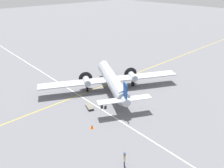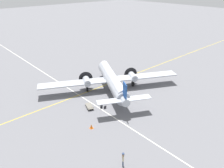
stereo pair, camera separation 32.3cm
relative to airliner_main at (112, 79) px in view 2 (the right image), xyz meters
The scene contains 9 objects.
ground_plane 2.40m from the airliner_main, 62.48° to the left, with size 300.00×300.00×0.00m, color slate.
apron_line_eastwest 3.48m from the airliner_main, 86.15° to the right, with size 120.00×0.16×0.01m.
apron_line_northsouth 6.27m from the airliner_main, ahead, with size 0.16×120.00×0.01m.
airliner_main is the anchor object (origin of this frame).
crew_foreground 18.94m from the airliner_main, 52.51° to the left, with size 0.45×0.49×1.83m.
suitcase_near_door 6.95m from the airliner_main, 39.23° to the left, with size 0.44×0.15×0.49m.
suitcase_upright_spare 6.95m from the airliner_main, 33.88° to the left, with size 0.41×0.13×0.58m.
baggage_cart 7.58m from the airliner_main, 18.25° to the left, with size 1.66×2.36×0.56m.
traffic_cone 12.40m from the airliner_main, 34.87° to the left, with size 0.49×0.49×0.65m.
Camera 2 is at (24.54, 27.69, 19.31)m, focal length 35.00 mm.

